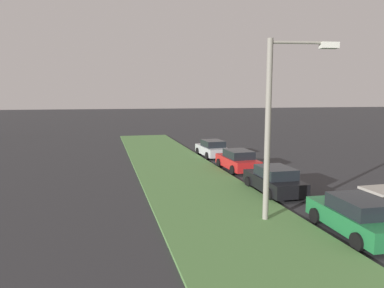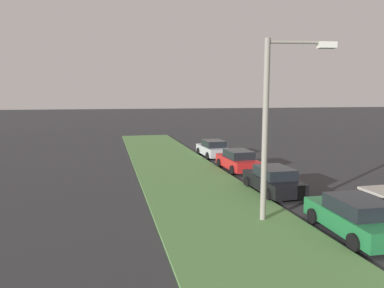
{
  "view_description": "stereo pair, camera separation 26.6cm",
  "coord_description": "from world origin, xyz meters",
  "px_view_note": "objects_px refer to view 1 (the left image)",
  "views": [
    {
      "loc": [
        -6.71,
        11.1,
        5.21
      ],
      "look_at": [
        17.44,
        5.03,
        1.86
      ],
      "focal_mm": 32.84,
      "sensor_mm": 36.0,
      "label": 1
    },
    {
      "loc": [
        -6.77,
        10.85,
        5.21
      ],
      "look_at": [
        17.44,
        5.03,
        1.86
      ],
      "focal_mm": 32.84,
      "sensor_mm": 36.0,
      "label": 2
    }
  ],
  "objects_px": {
    "parked_car_silver": "(212,149)",
    "streetlight": "(277,117)",
    "parked_car_black": "(274,180)",
    "parked_car_red": "(238,160)",
    "parked_car_green": "(357,216)"
  },
  "relations": [
    {
      "from": "parked_car_red",
      "to": "parked_car_silver",
      "type": "relative_size",
      "value": 1.0
    },
    {
      "from": "parked_car_green",
      "to": "parked_car_red",
      "type": "relative_size",
      "value": 1.01
    },
    {
      "from": "parked_car_black",
      "to": "parked_car_red",
      "type": "height_order",
      "value": "same"
    },
    {
      "from": "parked_car_black",
      "to": "parked_car_red",
      "type": "xyz_separation_m",
      "value": [
        6.14,
        -0.3,
        0.0
      ]
    },
    {
      "from": "streetlight",
      "to": "parked_car_green",
      "type": "bearing_deg",
      "value": -130.54
    },
    {
      "from": "parked_car_silver",
      "to": "parked_car_black",
      "type": "bearing_deg",
      "value": 176.74
    },
    {
      "from": "parked_car_silver",
      "to": "streetlight",
      "type": "relative_size",
      "value": 0.58
    },
    {
      "from": "streetlight",
      "to": "parked_car_black",
      "type": "bearing_deg",
      "value": -27.31
    },
    {
      "from": "parked_car_silver",
      "to": "streetlight",
      "type": "bearing_deg",
      "value": 169.66
    },
    {
      "from": "parked_car_black",
      "to": "parked_car_red",
      "type": "bearing_deg",
      "value": -2.5
    },
    {
      "from": "parked_car_green",
      "to": "streetlight",
      "type": "bearing_deg",
      "value": 52.61
    },
    {
      "from": "parked_car_green",
      "to": "parked_car_silver",
      "type": "bearing_deg",
      "value": 3.38
    },
    {
      "from": "parked_car_black",
      "to": "streetlight",
      "type": "xyz_separation_m",
      "value": [
        -4.04,
        2.09,
        3.67
      ]
    },
    {
      "from": "parked_car_red",
      "to": "parked_car_silver",
      "type": "bearing_deg",
      "value": -1.06
    },
    {
      "from": "parked_car_red",
      "to": "streetlight",
      "type": "distance_m",
      "value": 11.08
    }
  ]
}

